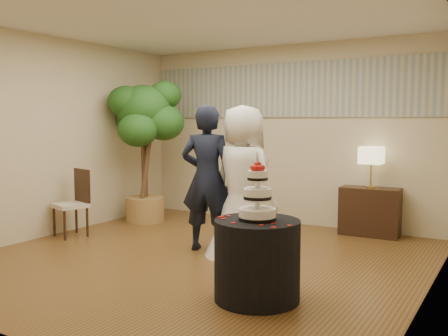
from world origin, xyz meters
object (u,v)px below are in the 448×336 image
Objects in this scene: cake_table at (257,260)px; console at (370,212)px; bride at (243,181)px; groom at (207,178)px; side_chair at (70,203)px; wedding_cake at (257,191)px; table_lamp at (371,167)px; ficus_tree at (144,150)px.

cake_table is 3.10m from console.
bride reaches higher than cake_table.
bride is 2.18m from console.
groom reaches higher than side_chair.
side_chair is (-3.59, -2.22, 0.13)m from console.
wedding_cake reaches higher than console.
table_lamp is at bearing 86.13° from wedding_cake.
wedding_cake is (0.84, -1.27, 0.10)m from bride.
console is 4.23m from side_chair.
wedding_cake is at bearing -35.18° from ficus_tree.
table_lamp reaches higher than console.
bride is at bearing -22.41° from ficus_tree.
side_chair is (-3.38, 0.88, -0.53)m from wedding_cake.
groom is 3.14× the size of table_lamp.
ficus_tree is (-1.83, 0.99, 0.24)m from groom.
ficus_tree reaches higher than wedding_cake.
bride reaches higher than console.
ficus_tree reaches higher than bride.
ficus_tree is at bearing -168.20° from console.
groom is at bearing -129.67° from table_lamp.
ficus_tree reaches higher than cake_table.
ficus_tree is 2.45× the size of side_chair.
wedding_cake is 3.54m from side_chair.
console is (1.54, 1.86, -0.57)m from groom.
groom is at bearing 137.08° from wedding_cake.
side_chair is (-2.05, -0.36, -0.44)m from groom.
wedding_cake reaches higher than cake_table.
groom is 1.82m from wedding_cake.
side_chair is at bearing 21.54° from bride.
groom is 2.48m from console.
groom is 2.35× the size of cake_table.
cake_table is (1.33, -1.24, -0.54)m from groom.
console is 0.87× the size of side_chair.
console is (1.05, 1.82, -0.56)m from bride.
side_chair is at bearing 165.44° from cake_table.
cake_table is at bearing -93.87° from table_lamp.
ficus_tree is at bearing 144.82° from wedding_cake.
side_chair is (-2.54, -0.39, -0.43)m from bride.
cake_table is 0.95× the size of console.
bride is at bearing 167.53° from groom.
console is at bearing 86.13° from cake_table.
console is 0.63m from table_lamp.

